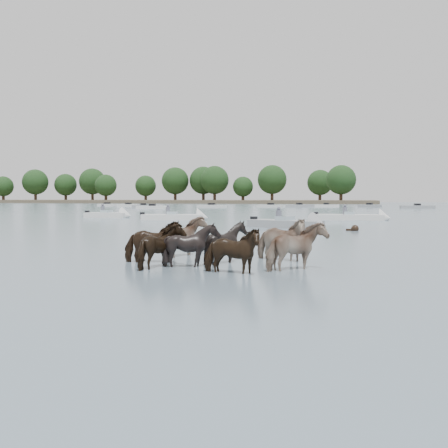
# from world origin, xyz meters

# --- Properties ---
(ground) EXTENTS (400.00, 400.00, 0.00)m
(ground) POSITION_xyz_m (0.00, 0.00, 0.00)
(ground) COLOR #495F6A
(ground) RESTS_ON ground
(shoreline) EXTENTS (160.00, 30.00, 1.00)m
(shoreline) POSITION_xyz_m (-70.00, 150.00, 0.50)
(shoreline) COLOR #4C4233
(shoreline) RESTS_ON ground
(pony_herd) EXTENTS (5.99, 4.44, 1.47)m
(pony_herd) POSITION_xyz_m (-1.08, 1.38, 0.54)
(pony_herd) COLOR black
(pony_herd) RESTS_ON ground
(swimming_pony) EXTENTS (0.72, 0.44, 0.44)m
(swimming_pony) POSITION_xyz_m (2.74, 17.33, 0.10)
(swimming_pony) COLOR black
(swimming_pony) RESTS_ON ground
(motorboat_a) EXTENTS (5.81, 2.62, 1.92)m
(motorboat_a) POSITION_xyz_m (-11.31, 28.10, 0.23)
(motorboat_a) COLOR silver
(motorboat_a) RESTS_ON ground
(motorboat_b) EXTENTS (5.38, 3.50, 1.92)m
(motorboat_b) POSITION_xyz_m (-0.76, 19.05, 0.23)
(motorboat_b) COLOR gray
(motorboat_b) RESTS_ON ground
(motorboat_c) EXTENTS (6.32, 2.11, 1.92)m
(motorboat_c) POSITION_xyz_m (3.23, 31.32, 0.22)
(motorboat_c) COLOR silver
(motorboat_c) RESTS_ON ground
(motorboat_f) EXTENTS (4.60, 1.80, 1.92)m
(motorboat_f) POSITION_xyz_m (-19.07, 31.15, 0.23)
(motorboat_f) COLOR silver
(motorboat_f) RESTS_ON ground
(distant_flotilla) EXTENTS (101.92, 28.26, 0.93)m
(distant_flotilla) POSITION_xyz_m (1.17, 77.76, 0.26)
(distant_flotilla) COLOR silver
(distant_flotilla) RESTS_ON ground
(treeline) EXTENTS (148.74, 23.57, 12.58)m
(treeline) POSITION_xyz_m (-65.38, 152.67, 7.06)
(treeline) COLOR #382619
(treeline) RESTS_ON ground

